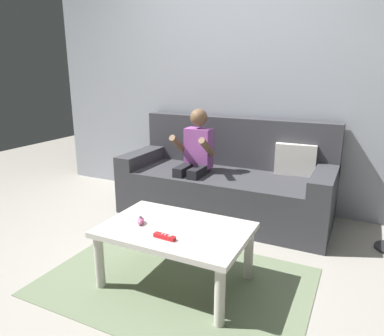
# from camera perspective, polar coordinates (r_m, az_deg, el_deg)

# --- Properties ---
(ground_plane) EXTENTS (8.82, 8.82, 0.00)m
(ground_plane) POSITION_cam_1_polar(r_m,az_deg,el_deg) (2.56, -5.65, -16.49)
(ground_plane) COLOR #9E998E
(wall_back) EXTENTS (4.41, 0.05, 2.50)m
(wall_back) POSITION_cam_1_polar(r_m,az_deg,el_deg) (3.63, 7.56, 13.70)
(wall_back) COLOR #999EA8
(wall_back) RESTS_ON ground
(couch) EXTENTS (1.95, 0.80, 0.90)m
(couch) POSITION_cam_1_polar(r_m,az_deg,el_deg) (3.42, 5.68, -2.43)
(couch) COLOR #38383D
(couch) RESTS_ON ground
(person_seated_on_couch) EXTENTS (0.34, 0.42, 1.01)m
(person_seated_on_couch) POSITION_cam_1_polar(r_m,az_deg,el_deg) (3.27, 0.38, 1.72)
(person_seated_on_couch) COLOR black
(person_seated_on_couch) RESTS_ON ground
(coffee_table) EXTENTS (0.92, 0.61, 0.39)m
(coffee_table) POSITION_cam_1_polar(r_m,az_deg,el_deg) (2.30, -2.69, -10.78)
(coffee_table) COLOR beige
(coffee_table) RESTS_ON ground
(area_rug) EXTENTS (1.70, 1.16, 0.01)m
(area_rug) POSITION_cam_1_polar(r_m,az_deg,el_deg) (2.47, -2.59, -17.68)
(area_rug) COLOR #6B7A5B
(area_rug) RESTS_ON ground
(game_remote_red_near_edge) EXTENTS (0.14, 0.04, 0.03)m
(game_remote_red_near_edge) POSITION_cam_1_polar(r_m,az_deg,el_deg) (2.14, -4.40, -10.91)
(game_remote_red_near_edge) COLOR red
(game_remote_red_near_edge) RESTS_ON coffee_table
(nunchuk_pink) EXTENTS (0.08, 0.10, 0.05)m
(nunchuk_pink) POSITION_cam_1_polar(r_m,az_deg,el_deg) (2.34, -8.23, -8.36)
(nunchuk_pink) COLOR pink
(nunchuk_pink) RESTS_ON coffee_table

